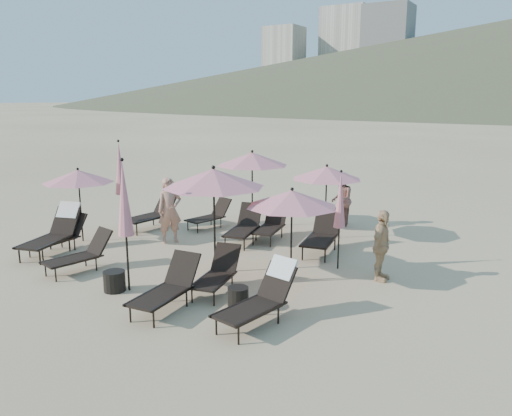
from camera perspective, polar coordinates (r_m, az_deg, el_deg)
The scene contains 26 objects.
ground at distance 10.36m, azimuth -8.75°, elevation -9.74°, with size 800.00×800.00×0.00m, color #D6BA8C.
hotel_skyline at distance 296.59m, azimuth 11.64°, elevation 16.13°, with size 109.00×82.00×55.00m.
lounger_0 at distance 13.84m, azimuth -21.52°, elevation -2.94°, with size 0.64×1.58×0.90m.
lounger_1 at distance 13.77m, azimuth -22.05°, elevation -2.44°, with size 1.18×2.02×1.19m.
lounger_2 at distance 12.12m, azimuth -19.41°, elevation -4.93°, with size 0.90×1.64×0.89m.
lounger_3 at distance 9.57m, azimuth -10.11°, elevation -8.88°, with size 0.75×1.68×0.94m.
lounger_4 at distance 10.29m, azimuth -4.45°, elevation -7.39°, with size 0.86×1.57×0.86m.
lounger_5 at distance 8.87m, azimuth 0.66°, elevation -9.98°, with size 0.91×1.77×1.05m.
lounger_6 at distance 15.45m, azimuth -11.78°, elevation -0.56°, with size 0.88×1.85×1.03m.
lounger_7 at distance 15.30m, azimuth -5.26°, elevation -0.80°, with size 0.89×1.56×0.85m.
lounger_8 at distance 13.72m, azimuth -1.37°, elevation -2.06°, with size 1.02×1.79×0.97m.
lounger_9 at distance 14.00m, azimuth 1.70°, elevation -1.87°, with size 0.87×1.67×0.91m.
lounger_10 at distance 12.93m, azimuth 7.57°, elevation -2.93°, with size 0.99×1.89×1.03m.
umbrella_open_0 at distance 14.36m, azimuth -19.66°, elevation 3.42°, with size 1.91×1.91×2.05m.
umbrella_open_1 at distance 10.99m, azimuth -4.87°, elevation 3.41°, with size 2.28×2.28×2.45m.
umbrella_open_2 at distance 10.38m, azimuth 4.13°, elevation 1.06°, with size 1.94×1.94×2.09m.
umbrella_open_3 at distance 15.09m, azimuth -0.44°, elevation 5.61°, with size 2.20×2.20×2.37m.
umbrella_open_4 at distance 13.93m, azimuth 8.08°, elevation 3.98°, with size 1.96×1.96×2.11m.
umbrella_closed_0 at distance 10.26m, azimuth -14.83°, elevation 0.93°, with size 0.32×0.32×2.75m.
umbrella_closed_1 at distance 11.45m, azimuth 9.60°, elevation 0.82°, with size 0.27×0.27×2.32m.
umbrella_closed_2 at distance 14.80m, azimuth -15.30°, elevation 4.33°, with size 0.32×0.32×2.75m.
side_table_0 at distance 10.75m, azimuth -15.88°, elevation -8.04°, with size 0.45×0.45×0.42m, color black.
side_table_1 at distance 9.50m, azimuth -2.06°, elevation -10.28°, with size 0.40×0.40×0.44m, color black.
beachgoer_a at distance 13.77m, azimuth -9.84°, elevation -0.27°, with size 0.66×0.43×1.80m, color tan.
beachgoer_b at distance 15.59m, azimuth 9.74°, elevation 0.96°, with size 0.81×0.63×1.66m, color #8C5548.
beachgoer_c at distance 11.10m, azimuth 14.14°, elevation -4.19°, with size 0.92×0.38×1.57m, color tan.
Camera 1 is at (6.21, -7.34, 3.89)m, focal length 35.00 mm.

